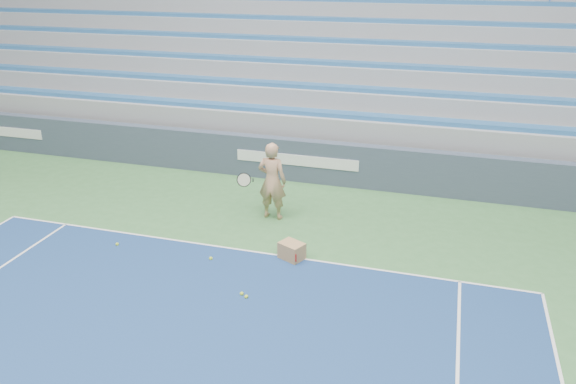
{
  "coord_description": "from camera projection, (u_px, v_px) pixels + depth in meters",
  "views": [
    {
      "loc": [
        3.62,
        2.75,
        5.34
      ],
      "look_at": [
        0.77,
        12.38,
        1.15
      ],
      "focal_mm": 35.0,
      "sensor_mm": 36.0,
      "label": 1
    }
  ],
  "objects": [
    {
      "name": "tennis_ball_0",
      "position": [
        211.0,
        258.0,
        10.73
      ],
      "size": [
        0.07,
        0.07,
        0.07
      ],
      "primitive_type": "sphere",
      "color": "#C2E32E",
      "rests_on": "ground"
    },
    {
      "name": "tennis_ball_1",
      "position": [
        246.0,
        297.0,
        9.52
      ],
      "size": [
        0.07,
        0.07,
        0.07
      ],
      "primitive_type": "sphere",
      "color": "#C2E32E",
      "rests_on": "ground"
    },
    {
      "name": "tennis_player",
      "position": [
        272.0,
        181.0,
        12.18
      ],
      "size": [
        0.93,
        0.84,
        1.74
      ],
      "color": "tan",
      "rests_on": "ground"
    },
    {
      "name": "tennis_ball_2",
      "position": [
        242.0,
        294.0,
        9.6
      ],
      "size": [
        0.07,
        0.07,
        0.07
      ],
      "primitive_type": "sphere",
      "color": "#C2E32E",
      "rests_on": "ground"
    },
    {
      "name": "bleachers",
      "position": [
        344.0,
        55.0,
        18.78
      ],
      "size": [
        31.0,
        9.15,
        7.3
      ],
      "color": "gray",
      "rests_on": "ground"
    },
    {
      "name": "ball_box",
      "position": [
        292.0,
        251.0,
        10.73
      ],
      "size": [
        0.55,
        0.5,
        0.34
      ],
      "color": "#A67E50",
      "rests_on": "ground"
    },
    {
      "name": "sponsor_barrier",
      "position": [
        298.0,
        160.0,
        14.41
      ],
      "size": [
        30.0,
        0.32,
        1.1
      ],
      "color": "#394456",
      "rests_on": "ground"
    },
    {
      "name": "tennis_ball_3",
      "position": [
        117.0,
        244.0,
        11.27
      ],
      "size": [
        0.07,
        0.07,
        0.07
      ],
      "primitive_type": "sphere",
      "color": "#C2E32E",
      "rests_on": "ground"
    }
  ]
}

